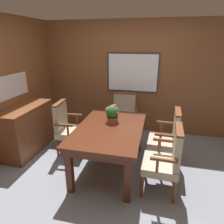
{
  "coord_description": "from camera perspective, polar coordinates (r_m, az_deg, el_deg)",
  "views": [
    {
      "loc": [
        0.64,
        -2.5,
        2.02
      ],
      "look_at": [
        -0.05,
        0.43,
        0.94
      ],
      "focal_mm": 32.0,
      "sensor_mm": 36.0,
      "label": 1
    }
  ],
  "objects": [
    {
      "name": "chair_right_far",
      "position": [
        3.47,
        15.63,
        -6.6
      ],
      "size": [
        0.49,
        0.57,
        0.98
      ],
      "rotation": [
        0.0,
        0.0,
        -1.61
      ],
      "color": "brown",
      "rests_on": "ground_plane"
    },
    {
      "name": "sideboard_cabinet",
      "position": [
        4.09,
        -22.89,
        -4.56
      ],
      "size": [
        0.46,
        1.14,
        0.89
      ],
      "color": "brown",
      "rests_on": "ground_plane"
    },
    {
      "name": "chair_right_near",
      "position": [
        2.86,
        15.33,
        -12.59
      ],
      "size": [
        0.49,
        0.57,
        0.98
      ],
      "rotation": [
        0.0,
        0.0,
        -1.6
      ],
      "color": "brown",
      "rests_on": "ground_plane"
    },
    {
      "name": "ground_plane",
      "position": [
        3.28,
        -0.98,
        -18.26
      ],
      "size": [
        14.0,
        14.0,
        0.0
      ],
      "primitive_type": "plane",
      "color": "gray"
    },
    {
      "name": "dining_table",
      "position": [
        3.18,
        -0.62,
        -5.96
      ],
      "size": [
        1.02,
        1.57,
        0.74
      ],
      "color": "#4C2314",
      "rests_on": "ground_plane"
    },
    {
      "name": "wall_back",
      "position": [
        4.54,
        4.98,
        9.62
      ],
      "size": [
        7.2,
        0.08,
        2.45
      ],
      "color": "brown",
      "rests_on": "ground_plane"
    },
    {
      "name": "potted_plant",
      "position": [
        3.3,
        0.13,
        -0.34
      ],
      "size": [
        0.24,
        0.24,
        0.3
      ],
      "color": "#9E5638",
      "rests_on": "dining_table"
    },
    {
      "name": "chair_head_far",
      "position": [
        4.28,
        3.41,
        -0.74
      ],
      "size": [
        0.59,
        0.52,
        0.98
      ],
      "rotation": [
        0.0,
        0.0,
        0.09
      ],
      "color": "brown",
      "rests_on": "ground_plane"
    },
    {
      "name": "chair_left_far",
      "position": [
        3.81,
        -12.65,
        -3.88
      ],
      "size": [
        0.51,
        0.58,
        0.98
      ],
      "rotation": [
        0.0,
        0.0,
        1.65
      ],
      "color": "brown",
      "rests_on": "ground_plane"
    }
  ]
}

